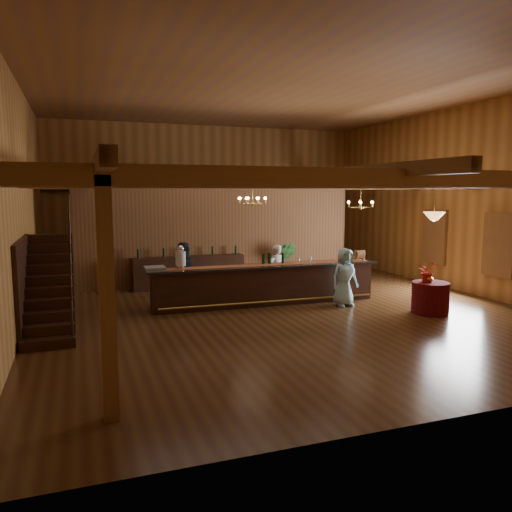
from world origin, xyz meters
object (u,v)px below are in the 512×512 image
object	(u,v)px
raffle_drum	(359,255)
floor_plant	(285,262)
round_table	(430,298)
staff_second	(182,273)
tasting_bar	(266,284)
guest	(345,277)
pendant_lamp	(434,216)
bartender	(276,271)
chandelier_left	(253,200)
chandelier_right	(360,204)
beverage_dispenser	(181,258)
backbar_shelf	(189,272)

from	to	relation	value
raffle_drum	floor_plant	size ratio (longest dim) A/B	0.25
round_table	staff_second	size ratio (longest dim) A/B	0.54
raffle_drum	round_table	distance (m)	2.45
tasting_bar	guest	distance (m)	2.09
pendant_lamp	bartender	size ratio (longest dim) A/B	0.60
tasting_bar	chandelier_left	size ratio (longest dim) A/B	7.92
pendant_lamp	bartender	world-z (taller)	pendant_lamp
tasting_bar	pendant_lamp	distance (m)	4.58
raffle_drum	round_table	size ratio (longest dim) A/B	0.38
chandelier_left	bartender	distance (m)	2.14
chandelier_right	pendant_lamp	distance (m)	2.64
raffle_drum	round_table	bearing A→B (deg)	-72.40
tasting_bar	pendant_lamp	bearing A→B (deg)	-32.12
round_table	guest	bearing A→B (deg)	137.96
floor_plant	chandelier_left	bearing A→B (deg)	-131.30
round_table	beverage_dispenser	bearing A→B (deg)	156.82
pendant_lamp	floor_plant	distance (m)	5.74
pendant_lamp	floor_plant	xyz separation A→B (m)	(-1.71, 5.19, -1.73)
pendant_lamp	staff_second	distance (m)	6.55
beverage_dispenser	chandelier_right	distance (m)	5.40
backbar_shelf	round_table	world-z (taller)	backbar_shelf
beverage_dispenser	bartender	bearing A→B (deg)	13.28
bartender	guest	size ratio (longest dim) A/B	0.97
raffle_drum	guest	xyz separation A→B (m)	(-0.90, -0.76, -0.46)
beverage_dispenser	bartender	distance (m)	3.00
beverage_dispenser	chandelier_right	bearing A→B (deg)	1.55
bartender	floor_plant	size ratio (longest dim) A/B	1.11
pendant_lamp	guest	size ratio (longest dim) A/B	0.59
staff_second	raffle_drum	bearing A→B (deg)	158.23
chandelier_left	pendant_lamp	size ratio (longest dim) A/B	0.89
backbar_shelf	pendant_lamp	xyz separation A→B (m)	(4.90, -5.34, 1.91)
pendant_lamp	guest	world-z (taller)	pendant_lamp
backbar_shelf	guest	world-z (taller)	guest
backbar_shelf	bartender	distance (m)	3.03
chandelier_left	guest	bearing A→B (deg)	-39.34
beverage_dispenser	raffle_drum	size ratio (longest dim) A/B	1.76
beverage_dispenser	guest	bearing A→B (deg)	-13.80
tasting_bar	staff_second	distance (m)	2.24
beverage_dispenser	backbar_shelf	bearing A→B (deg)	74.23
beverage_dispenser	raffle_drum	distance (m)	5.03
tasting_bar	guest	bearing A→B (deg)	-23.69
backbar_shelf	round_table	size ratio (longest dim) A/B	3.88
backbar_shelf	staff_second	xyz separation A→B (m)	(-0.66, -2.26, 0.34)
chandelier_left	guest	distance (m)	3.25
tasting_bar	pendant_lamp	xyz separation A→B (m)	(3.47, -2.33, 1.87)
round_table	chandelier_right	world-z (taller)	chandelier_right
chandelier_left	chandelier_right	bearing A→B (deg)	-8.67
round_table	chandelier_right	distance (m)	3.46
raffle_drum	floor_plant	bearing A→B (deg)	108.71
tasting_bar	round_table	size ratio (longest dim) A/B	7.05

